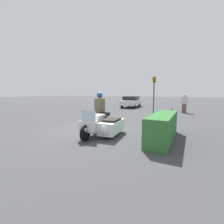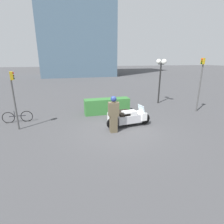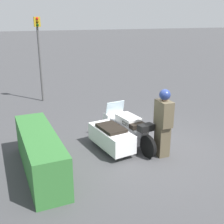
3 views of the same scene
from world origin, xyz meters
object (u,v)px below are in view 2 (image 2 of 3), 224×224
at_px(twin_lamp_post, 161,67).
at_px(police_motorcycle, 127,117).
at_px(officer_rider, 114,113).
at_px(traffic_light_far, 14,92).
at_px(traffic_light_near, 201,78).
at_px(hedge_bush_curbside, 107,106).
at_px(bicycle_parked, 18,117).

bearing_deg(twin_lamp_post, police_motorcycle, -136.85).
bearing_deg(officer_rider, twin_lamp_post, 135.22).
bearing_deg(officer_rider, police_motorcycle, 132.67).
distance_m(police_motorcycle, officer_rider, 1.45).
bearing_deg(traffic_light_far, traffic_light_near, -10.82).
height_order(officer_rider, hedge_bush_curbside, officer_rider).
bearing_deg(hedge_bush_curbside, twin_lamp_post, 19.06).
bearing_deg(twin_lamp_post, traffic_light_near, -64.57).
bearing_deg(officer_rider, traffic_light_far, -106.68).
distance_m(hedge_bush_curbside, bicycle_parked, 5.53).
distance_m(twin_lamp_post, traffic_light_near, 3.27).
distance_m(officer_rider, traffic_light_far, 5.14).
bearing_deg(traffic_light_far, twin_lamp_post, 5.33).
height_order(officer_rider, bicycle_parked, officer_rider).
relative_size(police_motorcycle, hedge_bush_curbside, 0.86).
relative_size(twin_lamp_post, traffic_light_near, 0.98).
xyz_separation_m(officer_rider, twin_lamp_post, (5.34, 4.90, 1.95)).
xyz_separation_m(officer_rider, traffic_light_far, (-4.76, 1.67, 1.02)).
relative_size(hedge_bush_curbside, bicycle_parked, 1.83).
height_order(police_motorcycle, bicycle_parked, police_motorcycle).
bearing_deg(traffic_light_near, officer_rider, 16.49).
relative_size(police_motorcycle, bicycle_parked, 1.57).
bearing_deg(bicycle_parked, hedge_bush_curbside, 3.71).
xyz_separation_m(officer_rider, bicycle_parked, (-5.08, 2.88, -0.67)).
height_order(twin_lamp_post, traffic_light_far, twin_lamp_post).
bearing_deg(hedge_bush_curbside, traffic_light_near, -11.01).
bearing_deg(traffic_light_near, twin_lamp_post, -64.56).
bearing_deg(traffic_light_near, police_motorcycle, 11.15).
relative_size(hedge_bush_curbside, twin_lamp_post, 0.85).
xyz_separation_m(traffic_light_near, bicycle_parked, (-11.80, 0.89, -2.06)).
bearing_deg(police_motorcycle, officer_rider, -146.52).
distance_m(police_motorcycle, twin_lamp_post, 6.40).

